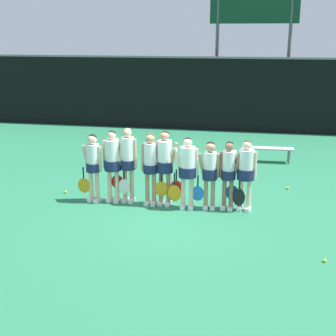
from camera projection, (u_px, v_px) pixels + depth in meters
ground_plane at (169, 205)px, 11.12m from camera, size 140.00×140.00×0.00m
fence_windscreen at (211, 94)px, 19.25m from camera, size 60.00×0.08×3.03m
scoreboard at (254, 17)px, 18.90m from camera, size 3.57×0.15×5.83m
bench_courtside at (268, 150)px, 14.75m from camera, size 1.61×0.41×0.47m
player_0 at (93, 162)px, 11.13m from camera, size 0.64×0.35×1.67m
player_1 at (113, 160)px, 11.10m from camera, size 0.67×0.40×1.76m
player_2 at (128, 159)px, 11.08m from camera, size 0.66×0.36×1.82m
player_3 at (151, 163)px, 10.90m from camera, size 0.64×0.34×1.74m
player_4 at (165, 161)px, 10.88m from camera, size 0.67×0.39×1.80m
player_5 at (187, 167)px, 10.67m from camera, size 0.69×0.40×1.70m
player_6 at (210, 170)px, 10.66m from camera, size 0.63×0.34×1.60m
player_7 at (229, 171)px, 10.63m from camera, size 0.62×0.33×1.62m
player_8 at (246, 170)px, 10.57m from camera, size 0.68×0.40×1.66m
tennis_ball_0 at (65, 192)px, 11.97m from camera, size 0.07×0.07×0.07m
tennis_ball_1 at (91, 174)px, 13.47m from camera, size 0.07×0.07×0.07m
tennis_ball_2 at (288, 188)px, 12.27m from camera, size 0.07×0.07×0.07m
tennis_ball_3 at (92, 193)px, 11.86m from camera, size 0.07×0.07×0.07m
tennis_ball_4 at (325, 261)px, 8.37m from camera, size 0.07×0.07×0.07m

